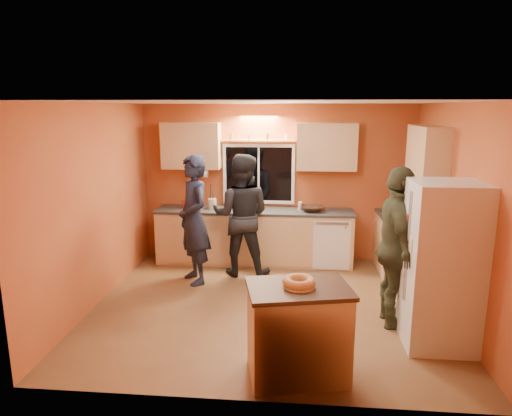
# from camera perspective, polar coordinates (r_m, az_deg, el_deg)

# --- Properties ---
(ground) EXTENTS (4.50, 4.50, 0.00)m
(ground) POSITION_cam_1_polar(r_m,az_deg,el_deg) (6.12, 1.59, -12.08)
(ground) COLOR brown
(ground) RESTS_ON ground
(room_shell) EXTENTS (4.54, 4.04, 2.61)m
(room_shell) POSITION_cam_1_polar(r_m,az_deg,el_deg) (6.04, 3.07, 3.66)
(room_shell) COLOR #B8642F
(room_shell) RESTS_ON ground
(back_counter) EXTENTS (4.23, 0.62, 0.90)m
(back_counter) POSITION_cam_1_polar(r_m,az_deg,el_deg) (7.56, 2.53, -3.59)
(back_counter) COLOR tan
(back_counter) RESTS_ON ground
(right_counter) EXTENTS (0.62, 1.84, 0.90)m
(right_counter) POSITION_cam_1_polar(r_m,az_deg,el_deg) (6.61, 19.16, -6.70)
(right_counter) COLOR tan
(right_counter) RESTS_ON ground
(refrigerator) EXTENTS (0.72, 0.70, 1.80)m
(refrigerator) POSITION_cam_1_polar(r_m,az_deg,el_deg) (5.27, 22.20, -6.67)
(refrigerator) COLOR silver
(refrigerator) RESTS_ON ground
(island) EXTENTS (1.06, 0.83, 0.92)m
(island) POSITION_cam_1_polar(r_m,az_deg,el_deg) (4.50, 5.27, -15.08)
(island) COLOR tan
(island) RESTS_ON ground
(bundt_pastry) EXTENTS (0.31, 0.31, 0.09)m
(bundt_pastry) POSITION_cam_1_polar(r_m,az_deg,el_deg) (4.30, 5.40, -9.19)
(bundt_pastry) COLOR #B7824B
(bundt_pastry) RESTS_ON island
(person_left) EXTENTS (0.75, 0.82, 1.89)m
(person_left) POSITION_cam_1_polar(r_m,az_deg,el_deg) (6.68, -7.78, -1.48)
(person_left) COLOR black
(person_left) RESTS_ON ground
(person_center) EXTENTS (0.95, 0.76, 1.87)m
(person_center) POSITION_cam_1_polar(r_m,az_deg,el_deg) (6.95, -1.85, -0.91)
(person_center) COLOR black
(person_center) RESTS_ON ground
(person_right) EXTENTS (0.47, 1.12, 1.90)m
(person_right) POSITION_cam_1_polar(r_m,az_deg,el_deg) (5.53, 17.14, -4.82)
(person_right) COLOR #333924
(person_right) RESTS_ON ground
(mixing_bowl) EXTENTS (0.41, 0.41, 0.09)m
(mixing_bowl) POSITION_cam_1_polar(r_m,az_deg,el_deg) (7.41, 7.06, -0.07)
(mixing_bowl) COLOR black
(mixing_bowl) RESTS_ON back_counter
(utensil_crock) EXTENTS (0.14, 0.14, 0.17)m
(utensil_crock) POSITION_cam_1_polar(r_m,az_deg,el_deg) (7.56, -5.48, 0.54)
(utensil_crock) COLOR beige
(utensil_crock) RESTS_ON back_counter
(potted_plant) EXTENTS (0.25, 0.22, 0.28)m
(potted_plant) POSITION_cam_1_polar(r_m,az_deg,el_deg) (5.79, 20.65, -3.39)
(potted_plant) COLOR gray
(potted_plant) RESTS_ON right_counter
(red_box) EXTENTS (0.18, 0.16, 0.07)m
(red_box) POSITION_cam_1_polar(r_m,az_deg,el_deg) (6.41, 19.31, -2.78)
(red_box) COLOR #AA241A
(red_box) RESTS_ON right_counter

